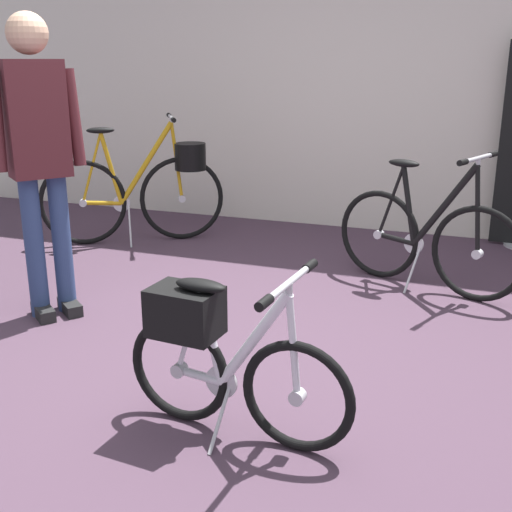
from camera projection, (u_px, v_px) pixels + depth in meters
The scene contains 6 objects.
ground_plane at pixel (227, 367), 3.19m from camera, with size 8.16×8.16×0.00m, color #473342.
back_wall at pixel (359, 44), 5.41m from camera, with size 8.16×0.10×3.20m, color silver.
folding_bike_foreground at pixel (218, 351), 2.55m from camera, with size 1.00×0.53×0.71m.
display_bike_left at pixel (426, 237), 4.19m from camera, with size 1.24×0.62×0.92m.
display_bike_right at pixel (147, 186), 5.27m from camera, with size 1.30×0.85×1.04m.
visitor_near_wall at pixel (39, 148), 3.58m from camera, with size 0.39×0.43×1.72m.
Camera 1 is at (1.12, -2.66, 1.47)m, focal length 44.74 mm.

